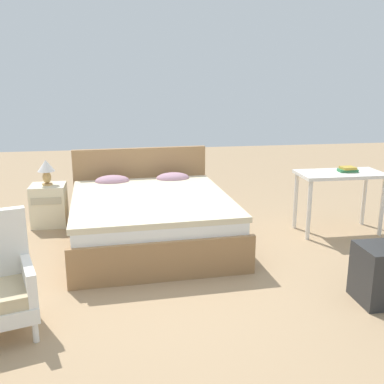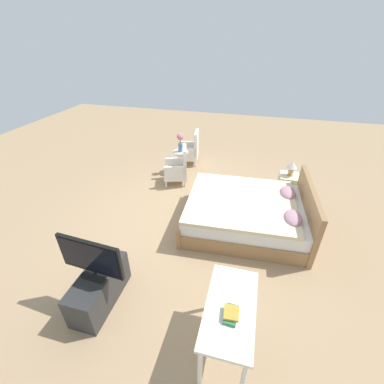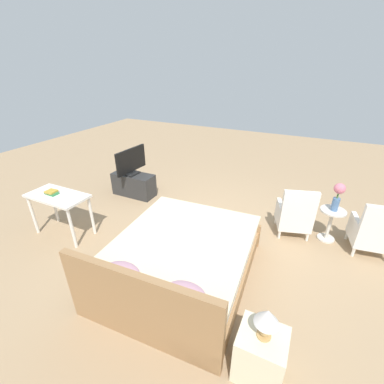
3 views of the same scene
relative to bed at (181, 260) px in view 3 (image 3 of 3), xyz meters
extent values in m
plane|color=#A38460|center=(0.16, -1.08, -0.30)|extent=(16.00, 16.00, 0.00)
cube|color=#997047|center=(0.00, -0.05, -0.16)|extent=(1.89, 2.28, 0.28)
cube|color=white|center=(0.00, -0.05, 0.10)|extent=(1.81, 2.19, 0.24)
cube|color=beige|center=(0.01, -0.13, 0.25)|extent=(1.85, 2.02, 0.06)
cube|color=#997047|center=(-0.05, 1.01, 0.18)|extent=(1.81, 0.18, 0.96)
cube|color=#997047|center=(0.06, -1.11, -0.10)|extent=(1.81, 0.16, 0.40)
ellipsoid|color=#B28499|center=(-0.44, 0.70, 0.29)|extent=(0.45, 0.30, 0.14)
ellipsoid|color=#B28499|center=(0.36, 0.74, 0.29)|extent=(0.45, 0.30, 0.14)
cylinder|color=white|center=(-2.62, -2.08, -0.22)|extent=(0.04, 0.04, 0.16)
cylinder|color=white|center=(-2.17, -2.01, -0.22)|extent=(0.04, 0.04, 0.16)
cylinder|color=white|center=(-2.23, -1.56, -0.22)|extent=(0.04, 0.04, 0.16)
cube|color=white|center=(-2.43, -1.82, -0.08)|extent=(0.61, 0.61, 0.12)
cube|color=#C6B289|center=(-2.43, -1.82, 0.03)|extent=(0.56, 0.56, 0.10)
cube|color=white|center=(-2.46, -1.59, 0.30)|extent=(0.55, 0.16, 0.64)
cube|color=white|center=(-2.19, -1.79, 0.11)|extent=(0.14, 0.52, 0.26)
cylinder|color=white|center=(-1.42, -2.11, -0.22)|extent=(0.04, 0.04, 0.16)
cylinder|color=white|center=(-0.98, -1.97, -0.22)|extent=(0.04, 0.04, 0.16)
cylinder|color=white|center=(-1.55, -1.66, -0.22)|extent=(0.04, 0.04, 0.16)
cylinder|color=white|center=(-1.11, -1.53, -0.22)|extent=(0.04, 0.04, 0.16)
cube|color=white|center=(-1.27, -1.82, -0.08)|extent=(0.67, 0.67, 0.12)
cube|color=#C6B289|center=(-1.27, -1.82, 0.03)|extent=(0.62, 0.62, 0.10)
cube|color=white|center=(-1.33, -1.60, 0.30)|extent=(0.54, 0.23, 0.64)
cube|color=white|center=(-1.49, -1.89, 0.11)|extent=(0.21, 0.51, 0.26)
cube|color=white|center=(-1.04, -1.75, 0.11)|extent=(0.21, 0.51, 0.26)
cylinder|color=beige|center=(-1.85, -1.86, -0.28)|extent=(0.28, 0.28, 0.03)
cylinder|color=beige|center=(-1.85, -1.86, -0.01)|extent=(0.06, 0.06, 0.53)
cylinder|color=beige|center=(-1.85, -1.86, 0.27)|extent=(0.40, 0.40, 0.02)
cylinder|color=#4C709E|center=(-1.85, -1.86, 0.39)|extent=(0.11, 0.11, 0.22)
cylinder|color=#477538|center=(-1.85, -1.86, 0.55)|extent=(0.02, 0.02, 0.10)
sphere|color=#DB7084|center=(-1.85, -1.86, 0.67)|extent=(0.17, 0.17, 0.17)
cube|color=beige|center=(-1.27, 0.79, -0.03)|extent=(0.44, 0.40, 0.54)
cube|color=#B3AB8E|center=(-1.27, 0.59, 0.08)|extent=(0.37, 0.01, 0.09)
cylinder|color=tan|center=(-1.27, 0.79, 0.26)|extent=(0.13, 0.13, 0.02)
ellipsoid|color=tan|center=(-1.27, 0.79, 0.35)|extent=(0.11, 0.11, 0.16)
cone|color=silver|center=(-1.27, 0.79, 0.50)|extent=(0.22, 0.22, 0.15)
cube|color=#2D2D2D|center=(2.16, -1.80, -0.04)|extent=(0.96, 0.40, 0.51)
cube|color=black|center=(2.16, -1.80, 0.23)|extent=(0.22, 0.33, 0.03)
cylinder|color=black|center=(2.16, -1.80, 0.27)|extent=(0.04, 0.04, 0.05)
cube|color=black|center=(2.16, -1.80, 0.54)|extent=(0.10, 0.88, 0.51)
cube|color=black|center=(2.18, -1.80, 0.54)|extent=(0.06, 0.81, 0.46)
cylinder|color=silver|center=(1.87, -0.25, 0.07)|extent=(0.05, 0.05, 0.73)
cylinder|color=silver|center=(2.81, -0.25, 0.07)|extent=(0.05, 0.05, 0.73)
cylinder|color=silver|center=(1.87, 0.17, 0.07)|extent=(0.05, 0.05, 0.73)
cylinder|color=silver|center=(2.81, 0.17, 0.07)|extent=(0.05, 0.05, 0.73)
cube|color=silver|center=(2.34, -0.04, 0.45)|extent=(1.04, 0.52, 0.04)
cube|color=#337A47|center=(2.44, -0.03, 0.49)|extent=(0.23, 0.14, 0.03)
cube|color=#B79333|center=(2.44, -0.03, 0.52)|extent=(0.18, 0.16, 0.03)
camera|label=1|loc=(-0.30, -5.07, 1.63)|focal=42.00mm
camera|label=2|loc=(4.01, -0.02, 2.88)|focal=24.00mm
camera|label=3|loc=(-1.32, 2.39, 2.42)|focal=24.00mm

